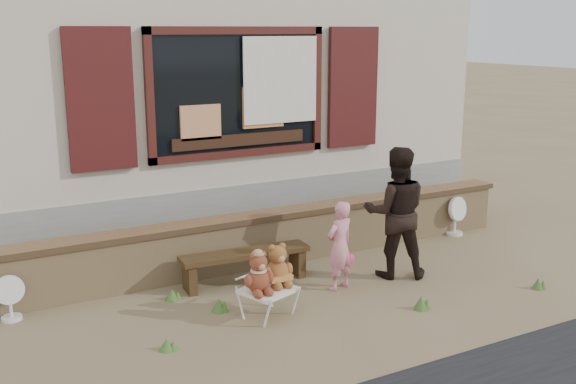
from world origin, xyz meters
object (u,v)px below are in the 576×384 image
teddy_bear_left (258,272)px  adult (396,212)px  bench (245,260)px  teddy_bear_right (277,264)px  child (340,246)px  folding_chair (268,291)px

teddy_bear_left → adult: size_ratio=0.28×
bench → teddy_bear_right: teddy_bear_right is taller
teddy_bear_left → adult: adult is taller
teddy_bear_left → child: 1.23m
folding_chair → adult: size_ratio=0.39×
child → adult: (0.80, 0.04, 0.27)m
teddy_bear_right → bench: bearing=66.8°
teddy_bear_left → teddy_bear_right: 0.28m
teddy_bear_right → adult: 1.77m
teddy_bear_left → folding_chair: bearing=-0.0°
bench → adult: adult is taller
folding_chair → teddy_bear_right: size_ratio=1.35×
folding_chair → child: size_ratio=0.60×
child → teddy_bear_left: bearing=1.6°
folding_chair → teddy_bear_right: bearing=0.0°
teddy_bear_left → bench: bearing=52.6°
bench → teddy_bear_right: 0.94m
bench → child: (0.86, -0.66, 0.23)m
teddy_bear_left → adult: (1.99, 0.38, 0.26)m
bench → folding_chair: size_ratio=2.52×
bench → teddy_bear_right: (-0.06, -0.91, 0.25)m
bench → adult: (1.66, -0.62, 0.50)m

